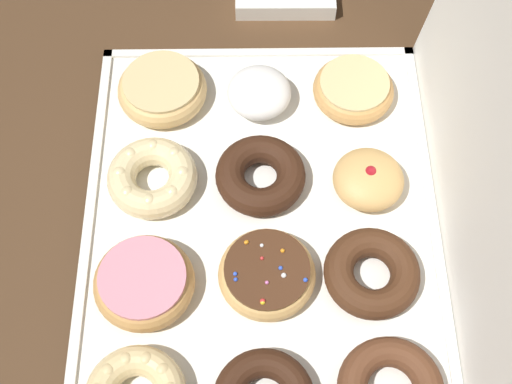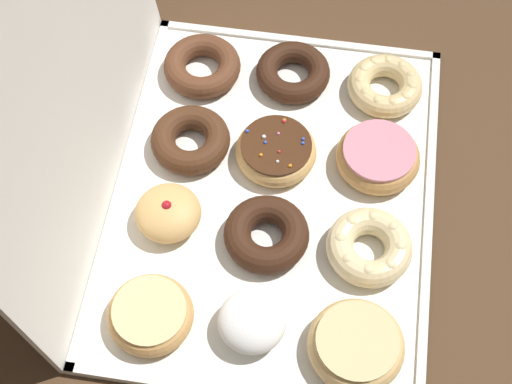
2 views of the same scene
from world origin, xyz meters
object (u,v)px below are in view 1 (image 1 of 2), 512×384
powdered_filled_donut_4 (260,93)px  sprinkle_donut_6 (267,274)px  glazed_ring_donut_0 (162,89)px  donut_box (261,234)px  chocolate_cake_ring_donut_10 (372,273)px  jelly_filled_donut_9 (368,179)px  glazed_ring_donut_8 (353,89)px  cruller_donut_1 (152,177)px  chocolate_cake_ring_donut_5 (263,175)px  pink_frosted_donut_2 (144,282)px

powdered_filled_donut_4 → sprinkle_donut_6: (0.26, 0.01, -0.00)m
glazed_ring_donut_0 → powdered_filled_donut_4: size_ratio=1.41×
donut_box → chocolate_cake_ring_donut_10: bearing=64.4°
chocolate_cake_ring_donut_10 → jelly_filled_donut_9: bearing=177.2°
glazed_ring_donut_8 → donut_box: bearing=-32.0°
glazed_ring_donut_0 → chocolate_cake_ring_donut_10: 0.37m
glazed_ring_donut_0 → glazed_ring_donut_8: 0.26m
jelly_filled_donut_9 → donut_box: bearing=-65.5°
powdered_filled_donut_4 → jelly_filled_donut_9: size_ratio=0.96×
jelly_filled_donut_9 → chocolate_cake_ring_donut_10: size_ratio=0.79×
cruller_donut_1 → jelly_filled_donut_9: jelly_filled_donut_9 is taller
chocolate_cake_ring_donut_5 → chocolate_cake_ring_donut_10: bearing=43.5°
jelly_filled_donut_9 → chocolate_cake_ring_donut_5: bearing=-94.2°
chocolate_cake_ring_donut_5 → glazed_ring_donut_8: 0.18m
powdered_filled_donut_4 → chocolate_cake_ring_donut_10: powdered_filled_donut_4 is taller
jelly_filled_donut_9 → powdered_filled_donut_4: bearing=-135.0°
pink_frosted_donut_2 → powdered_filled_donut_4: 0.30m
glazed_ring_donut_0 → donut_box: bearing=32.5°
glazed_ring_donut_0 → pink_frosted_donut_2: 0.28m
donut_box → sprinkle_donut_6: size_ratio=4.99×
cruller_donut_1 → glazed_ring_donut_8: cruller_donut_1 is taller
pink_frosted_donut_2 → glazed_ring_donut_0: bearing=178.7°
cruller_donut_1 → chocolate_cake_ring_donut_10: cruller_donut_1 is taller
donut_box → chocolate_cake_ring_donut_10: chocolate_cake_ring_donut_10 is taller
donut_box → jelly_filled_donut_9: size_ratio=6.42×
chocolate_cake_ring_donut_5 → jelly_filled_donut_9: 0.13m
cruller_donut_1 → jelly_filled_donut_9: 0.27m
glazed_ring_donut_0 → cruller_donut_1: same height
cruller_donut_1 → chocolate_cake_ring_donut_10: bearing=63.7°
donut_box → glazed_ring_donut_0: size_ratio=4.75×
donut_box → powdered_filled_donut_4: size_ratio=6.67×
pink_frosted_donut_2 → sprinkle_donut_6: 0.14m
powdered_filled_donut_4 → glazed_ring_donut_8: 0.13m
chocolate_cake_ring_donut_5 → powdered_filled_donut_4: bearing=-178.9°
cruller_donut_1 → glazed_ring_donut_8: bearing=117.1°
pink_frosted_donut_2 → chocolate_cake_ring_donut_10: size_ratio=1.04×
chocolate_cake_ring_donut_5 → chocolate_cake_ring_donut_10: 0.18m
sprinkle_donut_6 → chocolate_cake_ring_donut_10: sprinkle_donut_6 is taller
chocolate_cake_ring_donut_5 → jelly_filled_donut_9: (0.01, 0.13, 0.00)m
powdered_filled_donut_4 → glazed_ring_donut_8: (-0.01, 0.13, -0.01)m
pink_frosted_donut_2 → chocolate_cake_ring_donut_10: pink_frosted_donut_2 is taller
donut_box → glazed_ring_donut_8: (-0.21, 0.13, 0.02)m
donut_box → pink_frosted_donut_2: pink_frosted_donut_2 is taller
chocolate_cake_ring_donut_5 → sprinkle_donut_6: (0.13, 0.00, 0.00)m
glazed_ring_donut_8 → jelly_filled_donut_9: jelly_filled_donut_9 is taller
donut_box → pink_frosted_donut_2: size_ratio=4.84×
powdered_filled_donut_4 → sprinkle_donut_6: bearing=1.2°
powdered_filled_donut_4 → jelly_filled_donut_9: jelly_filled_donut_9 is taller
sprinkle_donut_6 → chocolate_cake_ring_donut_10: 0.12m
jelly_filled_donut_9 → glazed_ring_donut_0: bearing=-118.5°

